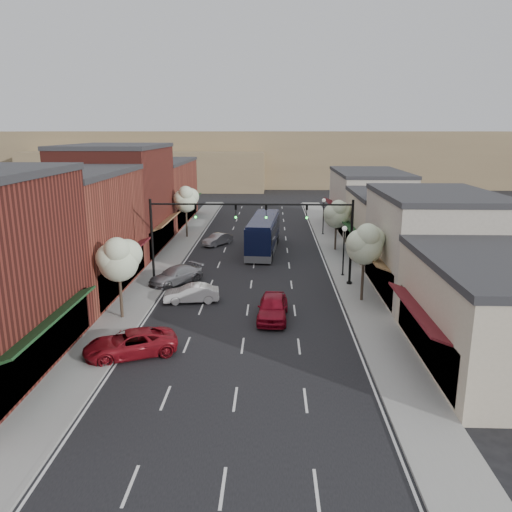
# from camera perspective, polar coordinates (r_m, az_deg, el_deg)

# --- Properties ---
(ground) EXTENTS (160.00, 160.00, 0.00)m
(ground) POSITION_cam_1_polar(r_m,az_deg,el_deg) (33.41, -1.13, -7.37)
(ground) COLOR black
(ground) RESTS_ON ground
(sidewalk_left) EXTENTS (2.80, 73.00, 0.15)m
(sidewalk_left) POSITION_cam_1_polar(r_m,az_deg,el_deg) (51.99, -9.36, 0.42)
(sidewalk_left) COLOR gray
(sidewalk_left) RESTS_ON ground
(sidewalk_right) EXTENTS (2.80, 73.00, 0.15)m
(sidewalk_right) POSITION_cam_1_polar(r_m,az_deg,el_deg) (51.45, 9.33, 0.28)
(sidewalk_right) COLOR gray
(sidewalk_right) RESTS_ON ground
(curb_left) EXTENTS (0.25, 73.00, 0.17)m
(curb_left) POSITION_cam_1_polar(r_m,az_deg,el_deg) (51.73, -7.84, 0.41)
(curb_left) COLOR gray
(curb_left) RESTS_ON ground
(curb_right) EXTENTS (0.25, 73.00, 0.17)m
(curb_right) POSITION_cam_1_polar(r_m,az_deg,el_deg) (51.28, 7.78, 0.29)
(curb_right) COLOR gray
(curb_right) RESTS_ON ground
(bldg_left_midnear) EXTENTS (10.14, 14.10, 9.40)m
(bldg_left_midnear) POSITION_cam_1_polar(r_m,az_deg,el_deg) (41.00, -21.01, 2.53)
(bldg_left_midnear) COLOR brown
(bldg_left_midnear) RESTS_ON ground
(bldg_left_midfar) EXTENTS (10.14, 14.10, 10.90)m
(bldg_left_midfar) POSITION_cam_1_polar(r_m,az_deg,el_deg) (53.88, -15.42, 6.35)
(bldg_left_midfar) COLOR maroon
(bldg_left_midfar) RESTS_ON ground
(bldg_left_far) EXTENTS (10.14, 18.10, 8.40)m
(bldg_left_far) POSITION_cam_1_polar(r_m,az_deg,el_deg) (69.36, -11.49, 7.18)
(bldg_left_far) COLOR brown
(bldg_left_far) RESTS_ON ground
(bldg_right_near) EXTENTS (9.14, 12.10, 5.90)m
(bldg_right_near) POSITION_cam_1_polar(r_m,az_deg,el_deg) (29.30, 26.13, -5.94)
(bldg_right_near) COLOR beige
(bldg_right_near) RESTS_ON ground
(bldg_right_midnear) EXTENTS (9.14, 12.10, 7.90)m
(bldg_right_midnear) POSITION_cam_1_polar(r_m,az_deg,el_deg) (39.83, 19.44, 1.24)
(bldg_right_midnear) COLOR #BAB19F
(bldg_right_midnear) RESTS_ON ground
(bldg_right_midfar) EXTENTS (9.14, 12.10, 6.40)m
(bldg_right_midfar) POSITION_cam_1_polar(r_m,az_deg,el_deg) (51.30, 15.42, 3.44)
(bldg_right_midfar) COLOR beige
(bldg_right_midfar) RESTS_ON ground
(bldg_right_far) EXTENTS (9.14, 16.10, 7.40)m
(bldg_right_far) POSITION_cam_1_polar(r_m,az_deg,el_deg) (64.74, 12.64, 6.20)
(bldg_right_far) COLOR #BAB19F
(bldg_right_far) RESTS_ON ground
(hill_far) EXTENTS (120.00, 30.00, 12.00)m
(hill_far) POSITION_cam_1_polar(r_m,az_deg,el_deg) (121.20, 1.08, 11.21)
(hill_far) COLOR #7A6647
(hill_far) RESTS_ON ground
(hill_near) EXTENTS (50.00, 20.00, 8.00)m
(hill_near) POSITION_cam_1_polar(r_m,az_deg,el_deg) (112.54, -12.03, 9.66)
(hill_near) COLOR #7A6647
(hill_near) RESTS_ON ground
(signal_mast_right) EXTENTS (8.22, 0.46, 7.00)m
(signal_mast_right) POSITION_cam_1_polar(r_m,az_deg,el_deg) (39.96, 7.52, 3.02)
(signal_mast_right) COLOR black
(signal_mast_right) RESTS_ON ground
(signal_mast_left) EXTENTS (8.22, 0.46, 7.00)m
(signal_mast_left) POSITION_cam_1_polar(r_m,az_deg,el_deg) (40.43, -8.57, 3.11)
(signal_mast_left) COLOR black
(signal_mast_left) RESTS_ON ground
(tree_right_near) EXTENTS (2.85, 2.65, 5.95)m
(tree_right_near) POSITION_cam_1_polar(r_m,az_deg,el_deg) (36.45, 12.38, 1.46)
(tree_right_near) COLOR #47382B
(tree_right_near) RESTS_ON ground
(tree_right_far) EXTENTS (2.85, 2.65, 5.43)m
(tree_right_far) POSITION_cam_1_polar(r_m,az_deg,el_deg) (52.07, 9.24, 4.85)
(tree_right_far) COLOR #47382B
(tree_right_far) RESTS_ON ground
(tree_left_near) EXTENTS (2.85, 2.65, 5.69)m
(tree_left_near) POSITION_cam_1_polar(r_m,az_deg,el_deg) (33.50, -15.42, -0.25)
(tree_left_near) COLOR #47382B
(tree_left_near) RESTS_ON ground
(tree_left_far) EXTENTS (2.85, 2.65, 6.13)m
(tree_left_far) POSITION_cam_1_polar(r_m,az_deg,el_deg) (58.33, -8.00, 6.49)
(tree_left_far) COLOR #47382B
(tree_left_far) RESTS_ON ground
(lamp_post_near) EXTENTS (0.44, 0.44, 4.44)m
(lamp_post_near) POSITION_cam_1_polar(r_m,az_deg,el_deg) (42.99, 10.02, 1.51)
(lamp_post_near) COLOR black
(lamp_post_near) RESTS_ON ground
(lamp_post_far) EXTENTS (0.44, 0.44, 4.44)m
(lamp_post_far) POSITION_cam_1_polar(r_m,az_deg,el_deg) (60.06, 7.73, 5.18)
(lamp_post_far) COLOR black
(lamp_post_far) RESTS_ON ground
(coach_bus) EXTENTS (3.46, 11.81, 3.56)m
(coach_bus) POSITION_cam_1_polar(r_m,az_deg,el_deg) (51.78, 0.86, 2.58)
(coach_bus) COLOR black
(coach_bus) RESTS_ON ground
(red_hatchback) EXTENTS (2.21, 4.93, 1.65)m
(red_hatchback) POSITION_cam_1_polar(r_m,az_deg,el_deg) (33.41, 1.93, -5.87)
(red_hatchback) COLOR maroon
(red_hatchback) RESTS_ON ground
(parked_car_a) EXTENTS (5.64, 4.16, 1.42)m
(parked_car_a) POSITION_cam_1_polar(r_m,az_deg,el_deg) (29.11, -14.18, -9.68)
(parked_car_a) COLOR maroon
(parked_car_a) RESTS_ON ground
(parked_car_b) EXTENTS (4.19, 1.94, 1.33)m
(parked_car_b) POSITION_cam_1_polar(r_m,az_deg,el_deg) (36.93, -7.39, -4.26)
(parked_car_b) COLOR silver
(parked_car_b) RESTS_ON ground
(parked_car_c) EXTENTS (4.65, 4.98, 1.41)m
(parked_car_c) POSITION_cam_1_polar(r_m,az_deg,el_deg) (41.49, -9.15, -2.19)
(parked_car_c) COLOR gray
(parked_car_c) RESTS_ON ground
(parked_car_e) EXTENTS (3.33, 3.93, 1.27)m
(parked_car_e) POSITION_cam_1_polar(r_m,az_deg,el_deg) (54.88, -4.42, 1.90)
(parked_car_e) COLOR #9B9BA0
(parked_car_e) RESTS_ON ground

